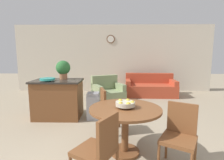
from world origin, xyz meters
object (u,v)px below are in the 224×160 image
(dining_chair_far_side, at_px, (109,108))
(potted_plant, at_px, (63,69))
(dining_table, at_px, (125,118))
(armchair, at_px, (108,94))
(dining_chair_near_left, at_px, (99,147))
(dining_chair_near_right, at_px, (180,133))
(teal_bowl, at_px, (47,79))
(trash_bin, at_px, (93,106))
(kitchen_island, at_px, (58,99))
(couch, at_px, (150,88))
(fruit_bowl, at_px, (125,104))

(dining_chair_far_side, bearing_deg, potted_plant, -144.49)
(dining_table, xyz_separation_m, armchair, (-0.39, 2.85, -0.27))
(dining_chair_near_left, distance_m, potted_plant, 2.72)
(dining_table, bearing_deg, dining_chair_near_right, -24.84)
(dining_chair_far_side, bearing_deg, dining_chair_near_right, 27.79)
(teal_bowl, relative_size, armchair, 0.29)
(trash_bin, bearing_deg, dining_chair_near_left, -80.92)
(kitchen_island, bearing_deg, armchair, 49.59)
(kitchen_island, height_order, trash_bin, kitchen_island)
(dining_table, relative_size, dining_chair_near_left, 1.25)
(dining_chair_near_right, xyz_separation_m, potted_plant, (-2.13, 2.01, 0.69))
(dining_chair_far_side, relative_size, kitchen_island, 0.76)
(armchair, bearing_deg, dining_chair_far_side, -112.99)
(dining_chair_near_left, bearing_deg, dining_chair_far_side, 27.79)
(dining_chair_near_right, relative_size, kitchen_island, 0.76)
(teal_bowl, height_order, couch, teal_bowl)
(dining_chair_far_side, height_order, armchair, dining_chair_far_side)
(dining_chair_far_side, relative_size, couch, 0.47)
(dining_chair_near_left, bearing_deg, fruit_bowl, 5.11)
(dining_chair_near_right, xyz_separation_m, couch, (0.44, 4.21, -0.20))
(dining_chair_near_right, relative_size, armchair, 0.76)
(potted_plant, height_order, trash_bin, potted_plant)
(armchair, bearing_deg, kitchen_island, -156.81)
(dining_chair_near_left, xyz_separation_m, fruit_bowl, (0.33, 0.70, 0.31))
(dining_chair_near_left, xyz_separation_m, dining_chair_near_right, (1.03, 0.38, 0.00))
(kitchen_island, height_order, potted_plant, potted_plant)
(fruit_bowl, relative_size, potted_plant, 0.64)
(dining_table, distance_m, trash_bin, 1.61)
(dining_chair_near_left, bearing_deg, teal_bowl, 63.67)
(trash_bin, distance_m, couch, 3.04)
(couch, bearing_deg, armchair, -143.98)
(trash_bin, bearing_deg, kitchen_island, 174.52)
(dining_chair_far_side, bearing_deg, dining_table, 5.29)
(dining_table, height_order, fruit_bowl, fruit_bowl)
(potted_plant, bearing_deg, teal_bowl, -128.66)
(couch, bearing_deg, dining_table, -104.22)
(dining_table, bearing_deg, potted_plant, 130.19)
(dining_chair_near_right, bearing_deg, fruit_bowl, 5.30)
(kitchen_island, height_order, armchair, kitchen_island)
(dining_chair_far_side, height_order, fruit_bowl, dining_chair_far_side)
(dining_chair_near_left, height_order, fruit_bowl, dining_chair_near_left)
(potted_plant, height_order, armchair, potted_plant)
(dining_table, relative_size, dining_chair_near_right, 1.25)
(fruit_bowl, bearing_deg, dining_chair_far_side, 110.28)
(dining_chair_near_right, xyz_separation_m, fruit_bowl, (-0.70, 0.33, 0.31))
(dining_chair_near_left, distance_m, trash_bin, 2.18)
(kitchen_island, bearing_deg, dining_table, -45.02)
(potted_plant, xyz_separation_m, armchair, (1.03, 1.17, -0.89))
(dining_chair_near_right, relative_size, dining_chair_far_side, 1.00)
(dining_chair_near_left, height_order, trash_bin, dining_chair_near_left)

